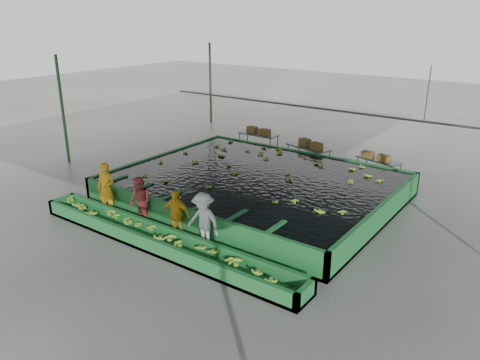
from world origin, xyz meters
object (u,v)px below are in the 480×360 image
Objects in this scene: packing_table_left at (258,142)px; box_stack_left at (258,133)px; sorting_trough at (161,240)px; box_stack_mid at (310,147)px; box_stack_right at (375,159)px; worker_c at (176,214)px; packing_table_mid at (308,156)px; flotation_tank at (255,186)px; packing_table_right at (378,169)px; worker_b at (140,202)px; worker_a at (106,189)px; worker_d at (203,221)px.

box_stack_left is (-0.01, 0.01, 0.47)m from packing_table_left.
box_stack_mid is (-0.08, 9.70, 0.71)m from sorting_trough.
packing_table_left is 1.69× the size of box_stack_right.
packing_table_left is at bearing 166.85° from box_stack_mid.
packing_table_mid is (-0.10, 8.93, -0.32)m from worker_c.
flotation_tank is 5.77m from packing_table_right.
box_stack_left is at bearing 92.44° from worker_c.
worker_c is 0.84× the size of packing_table_right.
packing_table_mid is (-0.19, 9.73, 0.23)m from sorting_trough.
packing_table_mid is 3.12m from box_stack_right.
sorting_trough is at bearing -90.00° from flotation_tank.
packing_table_left is at bearing 175.82° from packing_table_right.
box_stack_left is (-6.50, 0.48, 0.51)m from packing_table_right.
packing_table_right is at bearing 72.82° from worker_b.
worker_a is 0.90× the size of packing_table_left.
box_stack_mid is (1.62, 8.90, 0.12)m from worker_b.
worker_d is 9.44m from packing_table_right.
worker_a reaches higher than packing_table_mid.
sorting_trough is 1.97m from worker_b.
packing_table_right is (4.73, 9.21, -0.41)m from worker_b.
packing_table_right is at bearing 54.50° from worker_c.
sorting_trough is 5.29× the size of packing_table_right.
box_stack_left is 6.40m from box_stack_right.
box_stack_mid reaches higher than box_stack_right.
worker_d is (2.73, 0.00, 0.04)m from worker_b.
packing_table_left reaches higher than sorting_trough.
packing_table_left is at bearing 174.92° from box_stack_right.
sorting_trough is at bearing -142.19° from worker_d.
worker_c is (-0.09, 0.80, 0.55)m from sorting_trough.
box_stack_left reaches higher than packing_table_mid.
packing_table_left is at bearing 108.23° from sorting_trough.
box_stack_right reaches higher than packing_table_right.
flotation_tank is at bearing -121.06° from box_stack_right.
worker_c is 1.31× the size of box_stack_right.
sorting_trough is 9.72m from box_stack_mid.
sorting_trough is 6.26× the size of worker_c.
worker_b is at bearing 154.74° from sorting_trough.
box_stack_mid reaches higher than sorting_trough.
worker_b is (-1.70, 0.80, 0.59)m from sorting_trough.
flotation_tank is 5.95× the size of worker_b.
worker_d is 10.68m from packing_table_left.
worker_b reaches higher than sorting_trough.
packing_table_left is 1.09× the size of packing_table_right.
packing_table_left is at bearing 73.75° from worker_a.
box_stack_mid is (0.01, 8.90, 0.16)m from worker_c.
worker_b is at bearing -100.31° from box_stack_mid.
worker_d is at bearing -101.58° from box_stack_right.
worker_c is at bearing -108.18° from box_stack_right.
flotation_tank is at bearing 90.00° from sorting_trough.
sorting_trough is 7.45× the size of box_stack_left.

